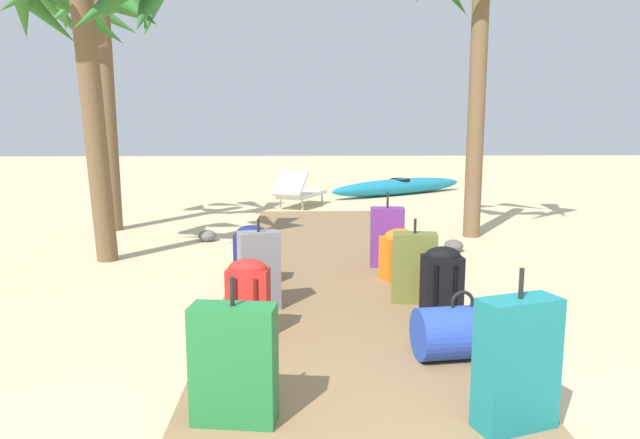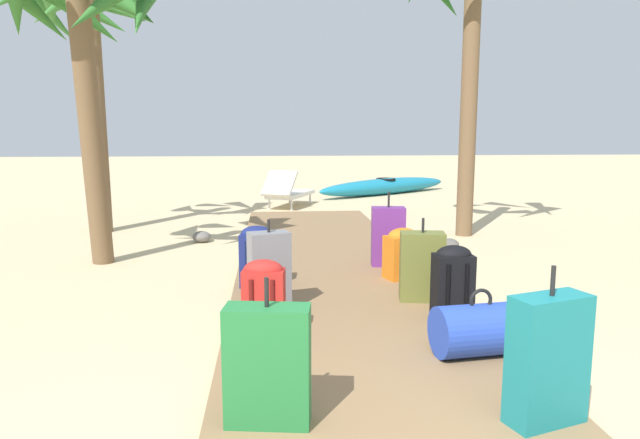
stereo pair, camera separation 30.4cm
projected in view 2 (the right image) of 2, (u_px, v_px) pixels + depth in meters
ground_plane at (340, 297)px, 5.48m from camera, size 60.00×60.00×0.00m
boardwalk at (330, 271)px, 6.34m from camera, size 2.05×8.85×0.08m
duffel_bag_blue at (480, 330)px, 3.85m from camera, size 0.64×0.42×0.46m
backpack_orange at (402, 252)px, 5.83m from camera, size 0.40×0.33×0.52m
suitcase_teal at (548, 360)px, 2.93m from camera, size 0.45×0.31×0.84m
suitcase_olive at (422, 266)px, 5.09m from camera, size 0.42×0.29×0.74m
backpack_navy at (257, 254)px, 5.54m from camera, size 0.34×0.28×0.60m
suitcase_purple at (388, 236)px, 6.38m from camera, size 0.38×0.25×0.84m
suitcase_green at (268, 366)px, 2.93m from camera, size 0.46×0.25×0.78m
backpack_red at (264, 296)px, 4.18m from camera, size 0.33×0.23×0.58m
suitcase_grey at (269, 271)px, 4.81m from camera, size 0.38×0.28×0.77m
backpack_black at (453, 280)px, 4.61m from camera, size 0.31×0.24×0.60m
palm_tree_near_left at (79, 19)px, 6.26m from camera, size 2.11×2.02×3.53m
palm_tree_far_left at (92, 30)px, 8.51m from camera, size 2.13×1.93×3.95m
lounge_chair at (288, 192)px, 11.77m from camera, size 1.16×1.66×0.78m
kayak at (386, 186)px, 14.20m from camera, size 3.83×2.85×0.40m
rock_left_mid at (202, 237)px, 8.15m from camera, size 0.36×0.36×0.16m
rock_right_far at (450, 244)px, 7.62m from camera, size 0.34×0.35×0.16m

